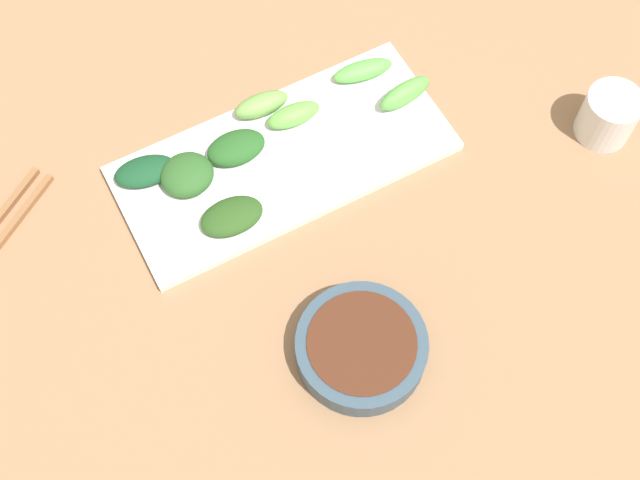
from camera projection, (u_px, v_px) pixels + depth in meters
name	position (u px, v px, depth m)	size (l,w,h in m)	color
tabletop	(299.00, 232.00, 0.97)	(2.10, 2.10, 0.02)	#956D4D
sauce_bowl	(361.00, 347.00, 0.88)	(0.14, 0.14, 0.04)	#354A5A
serving_plate	(284.00, 158.00, 0.99)	(0.18, 0.40, 0.01)	white
broccoli_leafy_0	(236.00, 148.00, 0.98)	(0.05, 0.07, 0.02)	#255A23
broccoli_leafy_1	(232.00, 216.00, 0.94)	(0.05, 0.07, 0.02)	#294E1C
broccoli_stalk_2	(261.00, 105.00, 1.01)	(0.03, 0.07, 0.02)	#72A44F
broccoli_leafy_3	(187.00, 175.00, 0.96)	(0.06, 0.06, 0.03)	#2C5B26
broccoli_leafy_4	(145.00, 171.00, 0.97)	(0.04, 0.07, 0.02)	#174727
broccoli_stalk_5	(405.00, 93.00, 1.01)	(0.03, 0.07, 0.03)	#5DA849
broccoli_stalk_6	(363.00, 70.00, 1.03)	(0.03, 0.08, 0.02)	#5DAF4B
broccoli_stalk_7	(294.00, 115.00, 1.00)	(0.03, 0.07, 0.02)	#67B247
tea_cup	(608.00, 116.00, 0.99)	(0.07, 0.07, 0.06)	silver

